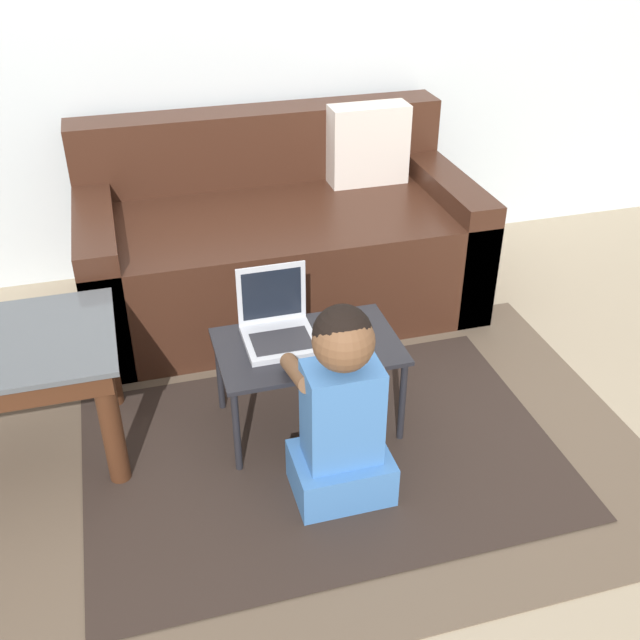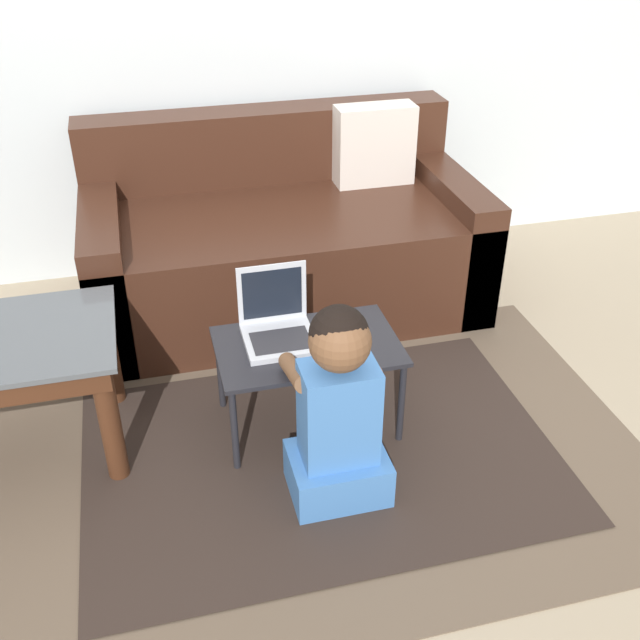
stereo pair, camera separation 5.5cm
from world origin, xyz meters
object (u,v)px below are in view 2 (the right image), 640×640
Objects in this scene: couch at (284,241)px; laptop_desk at (308,353)px; laptop at (278,328)px; computer_mouse at (338,339)px; person_seated at (338,409)px.

couch reaches higher than laptop_desk.
laptop_desk is 2.58× the size of laptop.
computer_mouse reaches higher than laptop_desk.
person_seated reaches higher than computer_mouse.
couch is 0.93m from laptop_desk.
computer_mouse is (0.10, -0.02, 0.05)m from laptop_desk.
person_seated is at bearing -105.35° from computer_mouse.
couch is 6.95× the size of laptop.
laptop is at bearing 103.51° from person_seated.
couch is 0.95m from computer_mouse.
laptop_desk is 5.95× the size of computer_mouse.
computer_mouse is at bearing -24.22° from laptop.
laptop_desk is 0.12m from computer_mouse.
person_seated is at bearing -88.23° from laptop_desk.
laptop reaches higher than laptop_desk.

